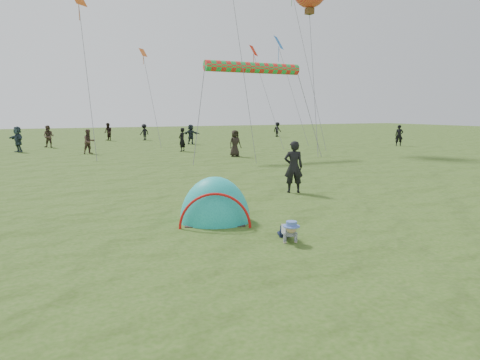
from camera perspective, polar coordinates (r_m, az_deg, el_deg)
name	(u,v)px	position (r m, az deg, el deg)	size (l,w,h in m)	color
ground	(322,242)	(9.60, 10.88, -8.16)	(140.00, 140.00, 0.00)	#2A4D11
crawling_toddler	(289,230)	(9.50, 6.54, -6.63)	(0.47, 0.67, 0.51)	black
popup_tent	(215,221)	(11.17, -3.33, -5.53)	(1.82, 1.50, 2.35)	teal
standing_adult	(294,167)	(15.00, 7.15, 1.74)	(0.66, 0.43, 1.82)	black
crowd_person_0	(399,135)	(37.49, 20.45, 5.59)	(0.62, 0.41, 1.71)	black
crowd_person_1	(49,136)	(36.75, -24.15, 5.32)	(0.84, 0.65, 1.72)	#42312A
crowd_person_3	(144,132)	(42.94, -12.64, 6.25)	(1.02, 0.59, 1.58)	black
crowd_person_5	(191,134)	(37.05, -6.57, 6.07)	(1.58, 0.50, 1.70)	#1D252D
crowd_person_7	(108,132)	(43.19, -17.17, 6.16)	(0.83, 0.64, 1.70)	black
crowd_person_10	(235,143)	(26.82, -0.66, 4.91)	(0.81, 0.53, 1.66)	black
crowd_person_11	(18,139)	(33.52, -27.52, 4.84)	(1.66, 0.53, 1.79)	#283841
crowd_person_12	(182,140)	(30.50, -7.74, 5.35)	(0.61, 0.40, 1.67)	black
crowd_person_13	(89,142)	(30.32, -19.50, 4.85)	(0.79, 0.62, 1.63)	#44312A
crowd_person_15	(277,129)	(47.71, 5.00, 6.73)	(1.04, 0.60, 1.61)	black
rainbow_tube_kite	(253,68)	(26.35, 1.76, 14.74)	(0.64, 0.64, 6.14)	red
diamond_kite_0	(254,51)	(36.68, 1.83, 16.87)	(0.98, 0.98, 0.00)	red
diamond_kite_4	(279,43)	(39.87, 5.19, 17.78)	(1.30, 1.30, 0.00)	blue
diamond_kite_7	(143,53)	(38.51, -12.80, 16.24)	(0.77, 0.77, 0.00)	orange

